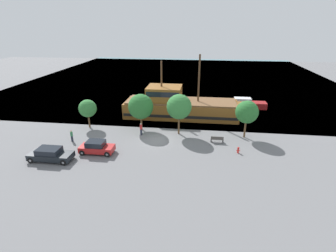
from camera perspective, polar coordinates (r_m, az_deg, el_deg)
name	(u,v)px	position (r m, az deg, el deg)	size (l,w,h in m)	color
ground_plane	(157,140)	(34.74, -2.30, -2.96)	(160.00, 160.00, 0.00)	slate
water_surface	(183,76)	(76.70, 3.18, 10.73)	(80.00, 80.00, 0.00)	slate
pirate_ship	(179,106)	(42.88, 2.41, 4.40)	(19.50, 5.68, 10.00)	brown
moored_boat_dockside	(245,104)	(49.53, 16.37, 4.63)	(7.33, 2.07, 1.81)	maroon
parked_car_curb_front	(50,154)	(32.16, -24.24, -5.65)	(4.79, 2.02, 1.49)	black
parked_car_curb_mid	(97,147)	(32.06, -15.27, -4.48)	(3.98, 1.85, 1.53)	#B21E1E
fire_hydrant	(238,150)	(32.18, 15.03, -5.03)	(0.42, 0.25, 0.76)	red
bench_promenade_east	(217,139)	(34.34, 10.63, -2.85)	(1.62, 0.45, 0.85)	#4C4742
pedestrian_walking_near	(72,136)	(36.14, -20.23, -2.01)	(0.32, 0.32, 1.54)	#232838
pedestrian_walking_far	(141,129)	(35.96, -5.88, -0.64)	(0.32, 0.32, 1.74)	#232838
tree_row_east	(88,108)	(39.51, -17.09, 3.67)	(2.55, 2.55, 4.20)	brown
tree_row_mideast	(141,107)	(37.00, -5.96, 4.22)	(3.54, 3.54, 5.22)	brown
tree_row_midwest	(179,107)	(35.18, 2.43, 4.19)	(3.38, 3.38, 5.62)	brown
tree_row_west	(247,112)	(35.64, 16.80, 2.91)	(2.98, 2.98, 5.07)	brown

